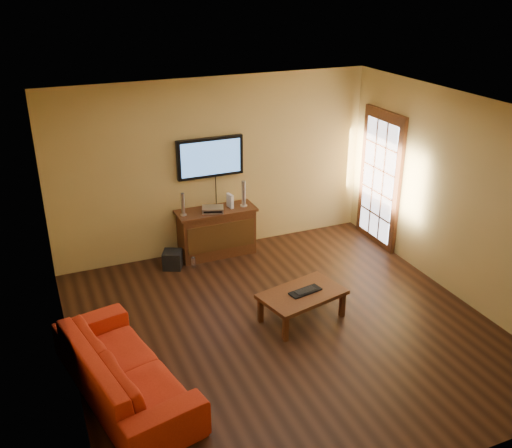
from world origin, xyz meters
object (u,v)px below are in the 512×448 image
television (210,157)px  game_console (230,201)px  speaker_right (244,195)px  av_receiver (213,209)px  sofa (123,360)px  keyboard (305,291)px  speaker_left (183,205)px  bottle (193,262)px  coffee_table (302,296)px  media_console (217,232)px  subwoofer (173,260)px

television → game_console: bearing=-38.5°
speaker_right → av_receiver: 0.53m
sofa → av_receiver: sofa is taller
television → keyboard: 2.63m
speaker_left → av_receiver: bearing=-4.4°
speaker_left → av_receiver: speaker_left is taller
speaker_left → keyboard: (0.93, -2.14, -0.51)m
game_console → bottle: 1.09m
coffee_table → speaker_left: (-0.89, 2.13, 0.57)m
sofa → bottle: size_ratio=11.61×
media_console → game_console: (0.23, 0.01, 0.48)m
media_console → coffee_table: 2.18m
television → speaker_right: television is taller
bottle → subwoofer: bearing=158.3°
media_console → speaker_right: size_ratio=3.01×
speaker_left → speaker_right: size_ratio=0.86×
media_console → subwoofer: media_console is taller
sofa → speaker_left: size_ratio=6.08×
av_receiver → keyboard: size_ratio=0.72×
media_console → game_console: game_console is taller
television → game_console: 0.73m
sofa → game_console: (2.19, 2.68, 0.44)m
game_console → speaker_right: bearing=-17.2°
speaker_left → game_console: 0.75m
speaker_left → keyboard: speaker_left is taller
subwoofer → speaker_right: bearing=31.9°
subwoofer → keyboard: bearing=-34.3°
speaker_left → bottle: speaker_left is taller
bottle → game_console: bearing=22.4°
media_console → subwoofer: 0.82m
television → coffee_table: size_ratio=0.89×
bottle → coffee_table: bearing=-65.2°
speaker_left → keyboard: size_ratio=0.78×
coffee_table → bottle: (-0.86, 1.86, -0.25)m
coffee_table → speaker_right: 2.21m
television → sofa: size_ratio=0.49×
television → av_receiver: size_ratio=3.21×
media_console → sofa: (-1.95, -2.67, 0.04)m
speaker_left → keyboard: 2.39m
av_receiver → bottle: size_ratio=1.76×
game_console → sofa: bearing=-138.0°
subwoofer → keyboard: keyboard is taller
media_console → television: 1.16m
keyboard → av_receiver: bearing=103.0°
television → speaker_left: bearing=-158.0°
speaker_right → media_console: bearing=177.0°
sofa → speaker_left: 3.06m
speaker_right → bottle: size_ratio=2.23×
game_console → av_receiver: bearing=-178.2°
sofa → subwoofer: bearing=-37.8°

